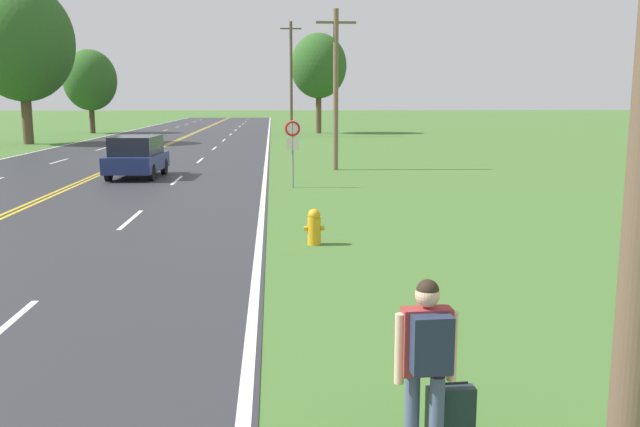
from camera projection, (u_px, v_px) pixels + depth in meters
hitchhiker_person at (427, 352)px, 5.95m from camera, size 0.57×0.41×1.67m
suitcase at (450, 420)px, 6.20m from camera, size 0.45×0.17×0.69m
fire_hydrant at (314, 226)px, 15.12m from camera, size 0.46×0.30×0.81m
traffic_sign at (293, 137)px, 24.62m from camera, size 0.60×0.10×2.47m
utility_pole_midground at (336, 87)px, 30.64m from camera, size 1.80×0.24×7.20m
utility_pole_far at (291, 78)px, 57.83m from camera, size 1.80×0.24×9.71m
tree_left_verge at (22, 42)px, 48.03m from camera, size 7.27×7.27×11.41m
tree_behind_sign at (90, 80)px, 64.13m from camera, size 4.98×4.98×7.88m
tree_mid_treeline at (319, 66)px, 63.92m from camera, size 5.29×5.29×9.39m
car_dark_blue_van_mid_near at (137, 156)px, 28.02m from camera, size 2.08×4.08×1.72m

